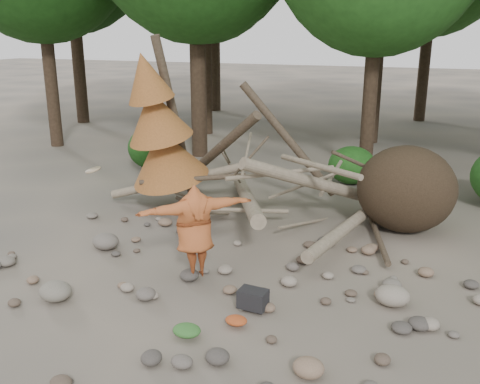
% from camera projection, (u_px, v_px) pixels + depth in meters
% --- Properties ---
extents(ground, '(120.00, 120.00, 0.00)m').
position_uv_depth(ground, '(227.00, 294.00, 9.36)').
color(ground, '#514C44').
rests_on(ground, ground).
extents(deadfall_pile, '(8.55, 5.24, 3.30)m').
position_uv_depth(deadfall_pile, '(379.00, 189.00, 12.16)').
color(deadfall_pile, '#332619').
rests_on(deadfall_pile, ground).
extents(dead_conifer, '(2.06, 2.16, 4.35)m').
position_uv_depth(dead_conifer, '(160.00, 130.00, 12.82)').
color(dead_conifer, '#4C3F30').
rests_on(dead_conifer, ground).
extents(bush_left, '(1.80, 1.80, 1.44)m').
position_uv_depth(bush_left, '(156.00, 148.00, 17.47)').
color(bush_left, '#174412').
rests_on(bush_left, ground).
extents(bush_mid, '(1.40, 1.40, 1.12)m').
position_uv_depth(bush_mid, '(352.00, 165.00, 15.87)').
color(bush_mid, '#205719').
rests_on(bush_mid, ground).
extents(frisbee_thrower, '(2.93, 1.90, 2.01)m').
position_uv_depth(frisbee_thrower, '(195.00, 231.00, 9.64)').
color(frisbee_thrower, '#AC5226').
rests_on(frisbee_thrower, ground).
extents(backpack, '(0.49, 0.34, 0.31)m').
position_uv_depth(backpack, '(253.00, 302.00, 8.76)').
color(backpack, black).
rests_on(backpack, ground).
extents(cloth_green, '(0.43, 0.36, 0.16)m').
position_uv_depth(cloth_green, '(187.00, 333.00, 7.99)').
color(cloth_green, '#2F6428').
rests_on(cloth_green, ground).
extents(cloth_orange, '(0.35, 0.29, 0.13)m').
position_uv_depth(cloth_orange, '(236.00, 323.00, 8.30)').
color(cloth_orange, '#9E401B').
rests_on(cloth_orange, ground).
extents(boulder_front_left, '(0.56, 0.51, 0.34)m').
position_uv_depth(boulder_front_left, '(55.00, 291.00, 9.09)').
color(boulder_front_left, slate).
rests_on(boulder_front_left, ground).
extents(boulder_front_right, '(0.43, 0.38, 0.26)m').
position_uv_depth(boulder_front_right, '(308.00, 368.00, 7.11)').
color(boulder_front_right, '#856953').
rests_on(boulder_front_right, ground).
extents(boulder_mid_right, '(0.57, 0.52, 0.34)m').
position_uv_depth(boulder_mid_right, '(392.00, 296.00, 8.93)').
color(boulder_mid_right, gray).
rests_on(boulder_mid_right, ground).
extents(boulder_mid_left, '(0.56, 0.51, 0.34)m').
position_uv_depth(boulder_mid_left, '(106.00, 241.00, 11.21)').
color(boulder_mid_left, '#696158').
rests_on(boulder_mid_left, ground).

